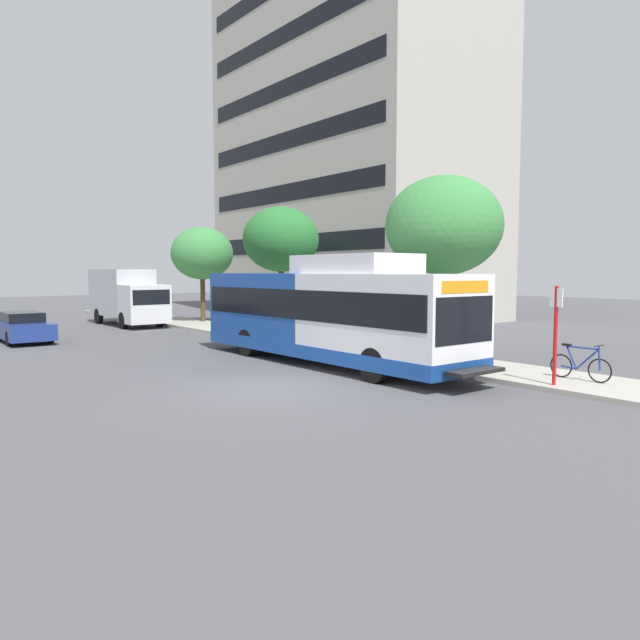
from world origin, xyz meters
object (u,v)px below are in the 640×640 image
Objects in this scene: bicycle_parked at (580,365)px; parked_car_far_lane at (23,327)px; street_tree_far_block at (202,253)px; street_tree_mid_block at (281,240)px; street_tree_near_stop at (444,226)px; box_truck_background at (127,295)px; transit_bus at (327,314)px; bus_stop_sign_pole at (556,328)px.

parked_car_far_lane is (-9.75, 20.50, 0.10)m from bicycle_parked.
parked_car_far_lane is at bearing -161.91° from street_tree_far_block.
street_tree_mid_block reaches higher than bicycle_parked.
street_tree_mid_block is at bearing 90.14° from street_tree_near_stop.
street_tree_near_stop reaches higher than bicycle_parked.
bicycle_parked is 0.25× the size of box_truck_background.
street_tree_near_stop is 1.39× the size of parked_car_far_lane.
street_tree_far_block is at bearing 18.09° from parked_car_far_lane.
street_tree_far_block is (0.31, 18.63, -0.49)m from street_tree_near_stop.
street_tree_far_block is at bearing 76.72° from transit_bus.
street_tree_mid_block is at bearing 65.59° from transit_bus.
bicycle_parked is 24.26m from street_tree_far_block.
street_tree_near_stop is 1.11× the size of street_tree_far_block.
bus_stop_sign_pole is 6.34m from street_tree_near_stop.
street_tree_far_block is (3.94, 16.71, 2.50)m from transit_bus.
street_tree_far_block is 0.80× the size of box_truck_background.
parked_car_far_lane reaches higher than bicycle_parked.
street_tree_near_stop is at bearing -27.84° from transit_bus.
street_tree_near_stop is at bearing -79.97° from box_truck_background.
street_tree_far_block reaches higher than bicycle_parked.
street_tree_mid_block is 1.08× the size of street_tree_far_block.
street_tree_near_stop is 9.87m from street_tree_mid_block.
transit_bus is 5.08m from street_tree_near_stop.
parked_car_far_lane is (-10.31, 15.16, -4.03)m from street_tree_near_stop.
bicycle_parked is at bearing -67.09° from transit_bus.
transit_bus is 2.72× the size of parked_car_far_lane.
bus_stop_sign_pole reaches higher than bicycle_parked.
bus_stop_sign_pole is 15.53m from street_tree_mid_block.
street_tree_mid_block reaches higher than box_truck_background.
bicycle_parked is 0.39× the size of parked_car_far_lane.
street_tree_near_stop reaches higher than box_truck_background.
street_tree_mid_block is 1.35× the size of parked_car_far_lane.
bus_stop_sign_pole is at bearing -85.88° from box_truck_background.
street_tree_mid_block is 11.59m from box_truck_background.
parked_car_far_lane is at bearing 112.69° from bus_stop_sign_pole.
street_tree_far_block reaches higher than transit_bus.
bicycle_parked is 0.31× the size of street_tree_far_block.
street_tree_far_block is (0.88, 23.97, 3.64)m from bicycle_parked.
box_truck_background is at bearing 94.12° from bus_stop_sign_pole.
street_tree_near_stop is at bearing -90.96° from street_tree_far_block.
bicycle_parked is 26.05m from box_truck_background.
box_truck_background is (-3.63, 20.50, -2.95)m from street_tree_near_stop.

